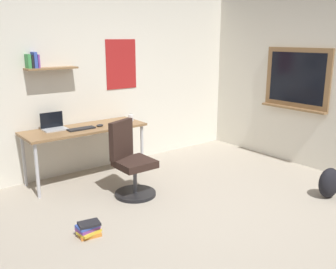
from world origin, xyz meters
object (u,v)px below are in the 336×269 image
(desk, at_px, (85,132))
(keyboard, at_px, (81,129))
(computer_mouse, at_px, (100,125))
(backpack, at_px, (329,183))
(book_stack_on_floor, at_px, (89,229))
(laptop, at_px, (54,126))
(office_chair, at_px, (131,164))
(coffee_mug, at_px, (131,118))

(desk, bearing_deg, keyboard, -137.24)
(keyboard, relative_size, computer_mouse, 3.56)
(backpack, bearing_deg, keyboard, 132.34)
(computer_mouse, height_order, book_stack_on_floor, computer_mouse)
(desk, relative_size, laptop, 5.40)
(office_chair, bearing_deg, book_stack_on_floor, -145.41)
(office_chair, relative_size, coffee_mug, 10.33)
(keyboard, bearing_deg, computer_mouse, 0.00)
(desk, distance_m, backpack, 3.26)
(computer_mouse, bearing_deg, coffee_mug, 5.28)
(office_chair, bearing_deg, computer_mouse, 89.60)
(laptop, distance_m, coffee_mug, 1.13)
(laptop, xyz_separation_m, coffee_mug, (1.11, -0.18, -0.01))
(backpack, bearing_deg, laptop, 133.38)
(keyboard, xyz_separation_m, coffee_mug, (0.82, 0.05, 0.04))
(laptop, bearing_deg, computer_mouse, -21.48)
(book_stack_on_floor, bearing_deg, keyboard, 65.93)
(computer_mouse, relative_size, book_stack_on_floor, 0.43)
(desk, bearing_deg, coffee_mug, -2.13)
(desk, height_order, computer_mouse, computer_mouse)
(laptop, relative_size, backpack, 0.81)
(computer_mouse, bearing_deg, desk, 158.45)
(computer_mouse, distance_m, book_stack_on_floor, 1.81)
(desk, height_order, coffee_mug, coffee_mug)
(laptop, xyz_separation_m, book_stack_on_floor, (-0.34, -1.64, -0.72))
(coffee_mug, xyz_separation_m, book_stack_on_floor, (-1.45, -1.46, -0.71))
(laptop, height_order, coffee_mug, laptop)
(computer_mouse, bearing_deg, backpack, -51.56)
(backpack, distance_m, book_stack_on_floor, 2.97)
(office_chair, bearing_deg, keyboard, 109.21)
(office_chair, bearing_deg, laptop, 119.26)
(computer_mouse, bearing_deg, book_stack_on_floor, -122.82)
(keyboard, height_order, book_stack_on_floor, keyboard)
(laptop, distance_m, keyboard, 0.37)
(desk, distance_m, coffee_mug, 0.75)
(coffee_mug, bearing_deg, laptop, 171.05)
(keyboard, distance_m, coffee_mug, 0.82)
(computer_mouse, xyz_separation_m, backpack, (1.89, -2.38, -0.57))
(coffee_mug, relative_size, book_stack_on_floor, 0.38)
(keyboard, relative_size, book_stack_on_floor, 1.53)
(office_chair, height_order, backpack, office_chair)
(coffee_mug, bearing_deg, computer_mouse, -174.72)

